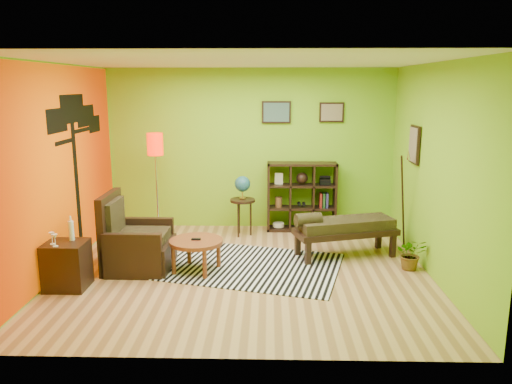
{
  "coord_description": "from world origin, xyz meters",
  "views": [
    {
      "loc": [
        0.33,
        -6.47,
        2.51
      ],
      "look_at": [
        0.15,
        0.31,
        1.05
      ],
      "focal_mm": 35.0,
      "sensor_mm": 36.0,
      "label": 1
    }
  ],
  "objects_px": {
    "coffee_table": "(196,244)",
    "floor_lamp": "(155,154)",
    "side_cabinet": "(67,265)",
    "globe_table": "(243,191)",
    "armchair": "(135,246)",
    "bench": "(343,227)",
    "cube_shelf": "(302,197)",
    "potted_plant": "(411,257)"
  },
  "relations": [
    {
      "from": "coffee_table",
      "to": "armchair",
      "type": "bearing_deg",
      "value": 174.0
    },
    {
      "from": "cube_shelf",
      "to": "bench",
      "type": "xyz_separation_m",
      "value": [
        0.51,
        -1.37,
        -0.15
      ]
    },
    {
      "from": "armchair",
      "to": "bench",
      "type": "bearing_deg",
      "value": 10.96
    },
    {
      "from": "floor_lamp",
      "to": "cube_shelf",
      "type": "distance_m",
      "value": 2.61
    },
    {
      "from": "coffee_table",
      "to": "cube_shelf",
      "type": "xyz_separation_m",
      "value": [
        1.57,
        2.04,
        0.22
      ]
    },
    {
      "from": "side_cabinet",
      "to": "globe_table",
      "type": "bearing_deg",
      "value": 47.91
    },
    {
      "from": "coffee_table",
      "to": "bench",
      "type": "relative_size",
      "value": 0.45
    },
    {
      "from": "floor_lamp",
      "to": "bench",
      "type": "xyz_separation_m",
      "value": [
        2.94,
        -0.85,
        -0.97
      ]
    },
    {
      "from": "cube_shelf",
      "to": "floor_lamp",
      "type": "bearing_deg",
      "value": -167.76
    },
    {
      "from": "coffee_table",
      "to": "globe_table",
      "type": "distance_m",
      "value": 1.82
    },
    {
      "from": "coffee_table",
      "to": "floor_lamp",
      "type": "bearing_deg",
      "value": 119.47
    },
    {
      "from": "armchair",
      "to": "side_cabinet",
      "type": "xyz_separation_m",
      "value": [
        -0.67,
        -0.71,
        -0.02
      ]
    },
    {
      "from": "armchair",
      "to": "bench",
      "type": "xyz_separation_m",
      "value": [
        2.96,
        0.57,
        0.13
      ]
    },
    {
      "from": "floor_lamp",
      "to": "potted_plant",
      "type": "xyz_separation_m",
      "value": [
        3.81,
        -1.37,
        -1.24
      ]
    },
    {
      "from": "side_cabinet",
      "to": "bench",
      "type": "relative_size",
      "value": 0.57
    },
    {
      "from": "coffee_table",
      "to": "bench",
      "type": "bearing_deg",
      "value": 17.65
    },
    {
      "from": "floor_lamp",
      "to": "coffee_table",
      "type": "bearing_deg",
      "value": -60.53
    },
    {
      "from": "floor_lamp",
      "to": "cube_shelf",
      "type": "height_order",
      "value": "floor_lamp"
    },
    {
      "from": "globe_table",
      "to": "cube_shelf",
      "type": "xyz_separation_m",
      "value": [
        1.03,
        0.34,
        -0.17
      ]
    },
    {
      "from": "floor_lamp",
      "to": "cube_shelf",
      "type": "relative_size",
      "value": 1.46
    },
    {
      "from": "coffee_table",
      "to": "globe_table",
      "type": "xyz_separation_m",
      "value": [
        0.55,
        1.69,
        0.39
      ]
    },
    {
      "from": "coffee_table",
      "to": "bench",
      "type": "xyz_separation_m",
      "value": [
        2.09,
        0.66,
        0.06
      ]
    },
    {
      "from": "armchair",
      "to": "potted_plant",
      "type": "xyz_separation_m",
      "value": [
        3.83,
        0.05,
        -0.15
      ]
    },
    {
      "from": "floor_lamp",
      "to": "bench",
      "type": "bearing_deg",
      "value": -16.09
    },
    {
      "from": "armchair",
      "to": "bench",
      "type": "distance_m",
      "value": 3.01
    },
    {
      "from": "armchair",
      "to": "side_cabinet",
      "type": "bearing_deg",
      "value": -133.54
    },
    {
      "from": "side_cabinet",
      "to": "bench",
      "type": "height_order",
      "value": "side_cabinet"
    },
    {
      "from": "cube_shelf",
      "to": "coffee_table",
      "type": "bearing_deg",
      "value": -127.64
    },
    {
      "from": "cube_shelf",
      "to": "potted_plant",
      "type": "relative_size",
      "value": 2.65
    },
    {
      "from": "potted_plant",
      "to": "floor_lamp",
      "type": "bearing_deg",
      "value": 160.29
    },
    {
      "from": "bench",
      "to": "potted_plant",
      "type": "xyz_separation_m",
      "value": [
        0.87,
        -0.52,
        -0.27
      ]
    },
    {
      "from": "armchair",
      "to": "cube_shelf",
      "type": "distance_m",
      "value": 3.14
    },
    {
      "from": "bench",
      "to": "potted_plant",
      "type": "relative_size",
      "value": 3.55
    },
    {
      "from": "armchair",
      "to": "potted_plant",
      "type": "distance_m",
      "value": 3.83
    },
    {
      "from": "globe_table",
      "to": "cube_shelf",
      "type": "bearing_deg",
      "value": 18.56
    },
    {
      "from": "globe_table",
      "to": "potted_plant",
      "type": "distance_m",
      "value": 2.93
    },
    {
      "from": "armchair",
      "to": "cube_shelf",
      "type": "xyz_separation_m",
      "value": [
        2.44,
        1.95,
        0.28
      ]
    },
    {
      "from": "bench",
      "to": "armchair",
      "type": "bearing_deg",
      "value": -169.04
    },
    {
      "from": "side_cabinet",
      "to": "bench",
      "type": "bearing_deg",
      "value": 19.43
    },
    {
      "from": "side_cabinet",
      "to": "bench",
      "type": "distance_m",
      "value": 3.85
    },
    {
      "from": "coffee_table",
      "to": "globe_table",
      "type": "relative_size",
      "value": 0.71
    },
    {
      "from": "armchair",
      "to": "cube_shelf",
      "type": "relative_size",
      "value": 0.89
    }
  ]
}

